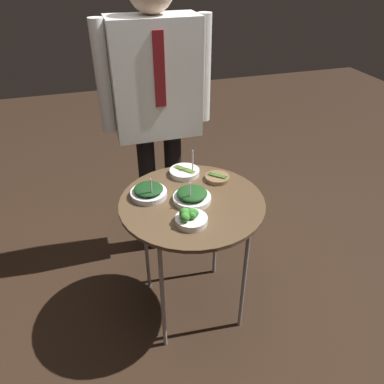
{
  "coord_description": "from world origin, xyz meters",
  "views": [
    {
      "loc": [
        -0.42,
        -1.37,
        1.72
      ],
      "look_at": [
        0.0,
        0.0,
        0.77
      ],
      "focal_mm": 35.0,
      "sensor_mm": 36.0,
      "label": 1
    }
  ],
  "objects_px": {
    "serving_cart": "(192,210)",
    "bowl_broccoli_center": "(190,218)",
    "bowl_asparagus_mid_right": "(217,178)",
    "bowl_spinach_front_left": "(192,195)",
    "bowl_asparagus_mid_left": "(185,172)",
    "waiter_figure": "(156,93)",
    "bowl_spinach_near_rim": "(149,192)"
  },
  "relations": [
    {
      "from": "serving_cart",
      "to": "bowl_broccoli_center",
      "type": "relative_size",
      "value": 5.14
    },
    {
      "from": "serving_cart",
      "to": "bowl_asparagus_mid_right",
      "type": "height_order",
      "value": "bowl_asparagus_mid_right"
    },
    {
      "from": "serving_cart",
      "to": "bowl_spinach_front_left",
      "type": "xyz_separation_m",
      "value": [
        0.0,
        0.0,
        0.08
      ]
    },
    {
      "from": "bowl_asparagus_mid_left",
      "to": "bowl_asparagus_mid_right",
      "type": "bearing_deg",
      "value": -34.22
    },
    {
      "from": "serving_cart",
      "to": "bowl_asparagus_mid_left",
      "type": "xyz_separation_m",
      "value": [
        0.03,
        0.24,
        0.07
      ]
    },
    {
      "from": "bowl_asparagus_mid_right",
      "to": "bowl_spinach_front_left",
      "type": "bearing_deg",
      "value": -141.32
    },
    {
      "from": "bowl_asparagus_mid_left",
      "to": "waiter_figure",
      "type": "xyz_separation_m",
      "value": [
        -0.06,
        0.33,
        0.32
      ]
    },
    {
      "from": "serving_cart",
      "to": "bowl_spinach_near_rim",
      "type": "distance_m",
      "value": 0.22
    },
    {
      "from": "bowl_asparagus_mid_left",
      "to": "bowl_spinach_front_left",
      "type": "bearing_deg",
      "value": -97.22
    },
    {
      "from": "serving_cart",
      "to": "bowl_spinach_near_rim",
      "type": "relative_size",
      "value": 4.16
    },
    {
      "from": "bowl_spinach_front_left",
      "to": "bowl_spinach_near_rim",
      "type": "xyz_separation_m",
      "value": [
        -0.19,
        0.09,
        -0.0
      ]
    },
    {
      "from": "serving_cart",
      "to": "waiter_figure",
      "type": "xyz_separation_m",
      "value": [
        -0.03,
        0.57,
        0.38
      ]
    },
    {
      "from": "bowl_asparagus_mid_left",
      "to": "bowl_spinach_near_rim",
      "type": "height_order",
      "value": "bowl_asparagus_mid_left"
    },
    {
      "from": "bowl_spinach_front_left",
      "to": "bowl_asparagus_mid_left",
      "type": "distance_m",
      "value": 0.24
    },
    {
      "from": "bowl_spinach_front_left",
      "to": "bowl_spinach_near_rim",
      "type": "bearing_deg",
      "value": 153.62
    },
    {
      "from": "bowl_broccoli_center",
      "to": "bowl_spinach_front_left",
      "type": "bearing_deg",
      "value": 70.07
    },
    {
      "from": "bowl_asparagus_mid_right",
      "to": "bowl_spinach_near_rim",
      "type": "relative_size",
      "value": 0.72
    },
    {
      "from": "bowl_spinach_near_rim",
      "to": "waiter_figure",
      "type": "height_order",
      "value": "waiter_figure"
    },
    {
      "from": "bowl_asparagus_mid_right",
      "to": "waiter_figure",
      "type": "relative_size",
      "value": 0.07
    },
    {
      "from": "serving_cart",
      "to": "waiter_figure",
      "type": "height_order",
      "value": "waiter_figure"
    },
    {
      "from": "bowl_spinach_front_left",
      "to": "bowl_broccoli_center",
      "type": "bearing_deg",
      "value": -109.93
    },
    {
      "from": "bowl_asparagus_mid_right",
      "to": "bowl_broccoli_center",
      "type": "bearing_deg",
      "value": -127.73
    },
    {
      "from": "bowl_asparagus_mid_right",
      "to": "bowl_spinach_near_rim",
      "type": "bearing_deg",
      "value": -172.63
    },
    {
      "from": "bowl_spinach_front_left",
      "to": "bowl_spinach_near_rim",
      "type": "distance_m",
      "value": 0.21
    },
    {
      "from": "bowl_spinach_front_left",
      "to": "bowl_asparagus_mid_left",
      "type": "bearing_deg",
      "value": 82.78
    },
    {
      "from": "bowl_spinach_front_left",
      "to": "bowl_asparagus_mid_right",
      "type": "xyz_separation_m",
      "value": [
        0.17,
        0.14,
        -0.02
      ]
    },
    {
      "from": "bowl_broccoli_center",
      "to": "waiter_figure",
      "type": "distance_m",
      "value": 0.79
    },
    {
      "from": "serving_cart",
      "to": "bowl_asparagus_mid_right",
      "type": "relative_size",
      "value": 5.8
    },
    {
      "from": "bowl_spinach_front_left",
      "to": "bowl_asparagus_mid_right",
      "type": "distance_m",
      "value": 0.22
    },
    {
      "from": "serving_cart",
      "to": "bowl_spinach_front_left",
      "type": "height_order",
      "value": "bowl_spinach_front_left"
    },
    {
      "from": "bowl_spinach_near_rim",
      "to": "serving_cart",
      "type": "bearing_deg",
      "value": -27.93
    },
    {
      "from": "waiter_figure",
      "to": "bowl_spinach_front_left",
      "type": "bearing_deg",
      "value": -86.76
    }
  ]
}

